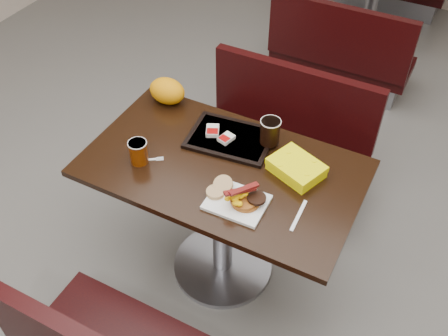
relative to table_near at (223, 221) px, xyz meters
The scene contains 22 objects.
floor 0.38m from the table_near, ahead, with size 6.00×7.00×0.01m, color #65635F.
table_near is the anchor object (origin of this frame).
bench_near_n 0.70m from the table_near, 90.00° to the left, with size 1.00×0.46×0.72m, color black, non-canonical shape.
table_far 2.60m from the table_near, 90.00° to the left, with size 1.20×0.70×0.75m, color black, non-canonical shape.
bench_far_s 1.90m from the table_near, 90.00° to the left, with size 1.00×0.46×0.72m, color black, non-canonical shape.
platter 0.44m from the table_near, 47.64° to the right, with size 0.24×0.19×0.01m, color white.
pancake_stack 0.47m from the table_near, 39.96° to the right, with size 0.12×0.12×0.02m, color #A8611C.
sausage_patty 0.50m from the table_near, 31.90° to the right, with size 0.08×0.08×0.01m, color black.
scrambled_eggs 0.49m from the table_near, 50.25° to the right, with size 0.08×0.07×0.04m, color #FFEA05.
bacon_strips 0.52m from the table_near, 45.53° to the right, with size 0.14×0.06×0.01m, color #49050B, non-canonical shape.
muffin_bottom 0.44m from the table_near, 71.64° to the right, with size 0.08×0.08×0.02m, color tan.
muffin_top 0.44m from the table_near, 61.30° to the right, with size 0.08×0.08×0.02m, color tan.
coffee_cup_near 0.56m from the table_near, 156.88° to the right, with size 0.08×0.08×0.11m, color #993605.
fork 0.50m from the table_near, 158.42° to the right, with size 0.12×0.02×0.00m, color white, non-canonical shape.
knife 0.56m from the table_near, 15.78° to the right, with size 0.17×0.01×0.00m, color white.
condiment_syrup 0.41m from the table_near, 135.81° to the left, with size 0.04×0.03×0.01m, color #BF4A08.
tray 0.42m from the table_near, 105.51° to the left, with size 0.38×0.27×0.02m, color black.
hashbrown_sleeve_left 0.45m from the table_near, 130.22° to the left, with size 0.06×0.08×0.02m, color silver.
hashbrown_sleeve_right 0.43m from the table_near, 110.94° to the left, with size 0.05×0.07×0.02m, color silver.
coffee_cup_far 0.52m from the table_near, 60.59° to the left, with size 0.09×0.09×0.12m, color black.
clamshell 0.51m from the table_near, 19.67° to the left, with size 0.22×0.16×0.06m, color #FEF004.
paper_bag 0.69m from the table_near, 148.02° to the left, with size 0.18×0.13×0.13m, color orange.
Camera 1 is at (0.75, -1.42, 2.30)m, focal length 41.37 mm.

